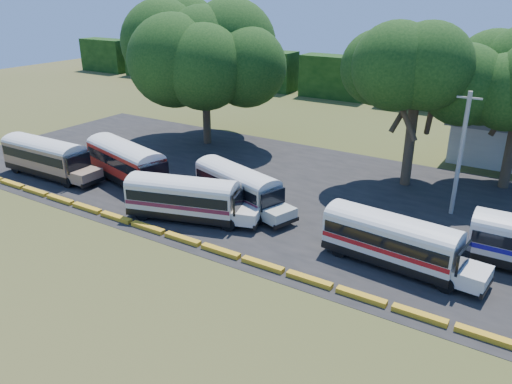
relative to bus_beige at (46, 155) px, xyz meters
The scene contains 12 objects.
ground 19.49m from the bus_beige, 12.23° to the right, with size 160.00×160.00×0.00m, color #394918.
asphalt_strip 21.54m from the bus_beige, 21.57° to the left, with size 64.00×24.00×0.02m, color black.
curb 19.29m from the bus_beige, ahead, with size 53.70×0.45×0.30m.
treeline_backdrop 47.82m from the bus_beige, 66.64° to the left, with size 130.00×4.00×6.00m.
bus_beige is the anchor object (origin of this frame).
bus_red 7.45m from the bus_beige, 19.28° to the left, with size 10.64×5.11×3.40m.
bus_cream_west 15.55m from the bus_beige, ahead, with size 9.62×4.89×3.08m.
bus_cream_east 17.72m from the bus_beige, 11.04° to the left, with size 9.37×4.90×3.00m.
bus_white_red 29.67m from the bus_beige, ahead, with size 9.51×3.09×3.07m.
tree_west 17.79m from the bus_beige, 70.32° to the left, with size 11.61×11.61×13.65m.
tree_center 31.00m from the bus_beige, 28.63° to the left, with size 8.36×8.36×12.38m.
utility_pole 32.78m from the bus_beige, 18.57° to the left, with size 1.60×0.30×8.76m.
Camera 1 is at (17.57, -20.39, 14.95)m, focal length 35.00 mm.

